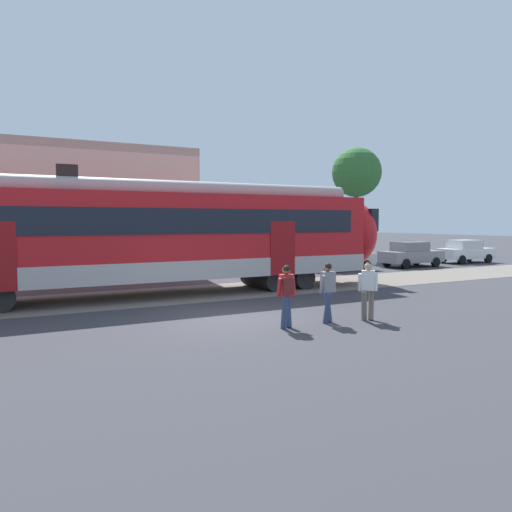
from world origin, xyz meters
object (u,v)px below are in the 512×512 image
(pedestrian_red, at_px, (287,291))
(pedestrian_grey, at_px, (328,288))
(parked_car_white, at_px, (465,251))
(parked_car_silver, at_px, (340,257))
(parked_car_grey, at_px, (411,254))
(pedestrian_white, at_px, (368,286))

(pedestrian_red, xyz_separation_m, pedestrian_grey, (1.38, 0.08, -0.03))
(parked_car_white, bearing_deg, pedestrian_grey, -149.70)
(parked_car_silver, relative_size, parked_car_white, 1.00)
(pedestrian_grey, bearing_deg, parked_car_grey, 37.62)
(parked_car_grey, bearing_deg, pedestrian_white, -139.33)
(pedestrian_white, distance_m, parked_car_silver, 14.20)
(parked_car_grey, height_order, parked_car_white, same)
(parked_car_silver, distance_m, parked_car_white, 10.80)
(pedestrian_red, relative_size, pedestrian_white, 1.00)
(parked_car_grey, xyz_separation_m, parked_car_white, (5.50, 0.50, 0.00))
(parked_car_silver, xyz_separation_m, parked_car_white, (10.80, 0.30, 0.00))
(parked_car_grey, distance_m, parked_car_white, 5.53)
(pedestrian_grey, distance_m, pedestrian_white, 1.24)
(pedestrian_white, xyz_separation_m, parked_car_white, (18.87, 11.98, -0.21))
(pedestrian_red, xyz_separation_m, parked_car_grey, (15.96, 11.31, -0.21))
(parked_car_silver, xyz_separation_m, parked_car_grey, (5.30, -0.20, 0.00))
(pedestrian_red, distance_m, pedestrian_white, 2.60)
(parked_car_silver, bearing_deg, pedestrian_red, -132.80)
(pedestrian_red, bearing_deg, pedestrian_grey, 3.20)
(parked_car_grey, bearing_deg, pedestrian_grey, -142.38)
(pedestrian_red, bearing_deg, pedestrian_white, -3.71)
(pedestrian_white, xyz_separation_m, parked_car_silver, (8.07, 11.68, -0.21))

